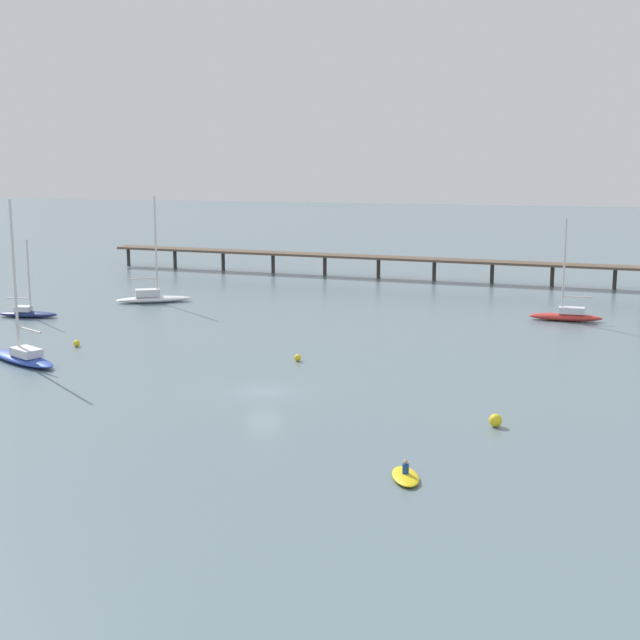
# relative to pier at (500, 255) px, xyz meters

# --- Properties ---
(ground_plane) EXTENTS (400.00, 400.00, 0.00)m
(ground_plane) POSITION_rel_pier_xyz_m (-15.96, -56.63, -3.75)
(ground_plane) COLOR slate
(pier) EXTENTS (77.31, 11.99, 7.37)m
(pier) POSITION_rel_pier_xyz_m (0.00, 0.00, 0.00)
(pier) COLOR brown
(pier) RESTS_ON ground_plane
(sailboat_red) EXTENTS (7.42, 2.01, 10.48)m
(sailboat_red) POSITION_rel_pier_xyz_m (7.27, -23.87, -3.05)
(sailboat_red) COLOR red
(sailboat_red) RESTS_ON ground_plane
(sailboat_navy) EXTENTS (6.43, 2.34, 8.16)m
(sailboat_navy) POSITION_rel_pier_xyz_m (-47.80, -33.41, -3.22)
(sailboat_navy) COLOR navy
(sailboat_navy) RESTS_ON ground_plane
(sailboat_blue) EXTENTS (8.82, 6.61, 13.56)m
(sailboat_blue) POSITION_rel_pier_xyz_m (-38.00, -51.95, -3.03)
(sailboat_blue) COLOR #2D4CB7
(sailboat_blue) RESTS_ON ground_plane
(sailboat_white) EXTENTS (8.52, 5.26, 12.03)m
(sailboat_white) POSITION_rel_pier_xyz_m (-38.36, -22.27, -3.01)
(sailboat_white) COLOR white
(sailboat_white) RESTS_ON ground_plane
(dinghy_yellow) EXTENTS (2.25, 3.47, 1.14)m
(dinghy_yellow) POSITION_rel_pier_xyz_m (-3.50, -72.57, -3.55)
(dinghy_yellow) COLOR yellow
(dinghy_yellow) RESTS_ON ground_plane
(mooring_buoy_mid) EXTENTS (0.59, 0.59, 0.59)m
(mooring_buoy_mid) POSITION_rel_pier_xyz_m (-36.40, -45.34, -3.46)
(mooring_buoy_mid) COLOR yellow
(mooring_buoy_mid) RESTS_ON ground_plane
(mooring_buoy_outer) EXTENTS (0.86, 0.86, 0.86)m
(mooring_buoy_outer) POSITION_rel_pier_xyz_m (1.10, -61.80, -3.32)
(mooring_buoy_outer) COLOR yellow
(mooring_buoy_outer) RESTS_ON ground_plane
(mooring_buoy_far) EXTENTS (0.58, 0.58, 0.58)m
(mooring_buoy_far) POSITION_rel_pier_xyz_m (-15.66, -46.71, -3.46)
(mooring_buoy_far) COLOR yellow
(mooring_buoy_far) RESTS_ON ground_plane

